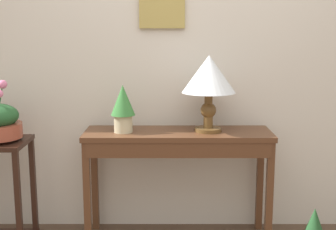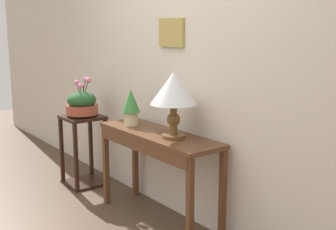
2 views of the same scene
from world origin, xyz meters
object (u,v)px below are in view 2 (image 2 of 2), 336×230
at_px(console_table, 156,146).
at_px(potted_plant_on_console, 131,105).
at_px(table_lamp, 174,91).
at_px(planter_bowl_wide, 82,104).
at_px(pedestal_stand_left, 84,150).

height_order(console_table, potted_plant_on_console, potted_plant_on_console).
relative_size(table_lamp, planter_bowl_wide, 1.30).
distance_m(console_table, planter_bowl_wide, 1.21).
relative_size(table_lamp, pedestal_stand_left, 0.70).
bearing_deg(potted_plant_on_console, pedestal_stand_left, -175.56).
xyz_separation_m(table_lamp, potted_plant_on_console, (-0.57, -0.03, -0.19)).
bearing_deg(console_table, table_lamp, 6.55).
distance_m(potted_plant_on_console, planter_bowl_wide, 0.84).
relative_size(table_lamp, potted_plant_on_console, 1.61).
xyz_separation_m(potted_plant_on_console, planter_bowl_wide, (-0.83, -0.06, -0.09)).
xyz_separation_m(console_table, pedestal_stand_left, (-1.20, -0.07, -0.30)).
bearing_deg(console_table, pedestal_stand_left, -176.78).
relative_size(potted_plant_on_console, planter_bowl_wide, 0.81).
bearing_deg(planter_bowl_wide, console_table, 3.20).
bearing_deg(table_lamp, pedestal_stand_left, -176.29).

